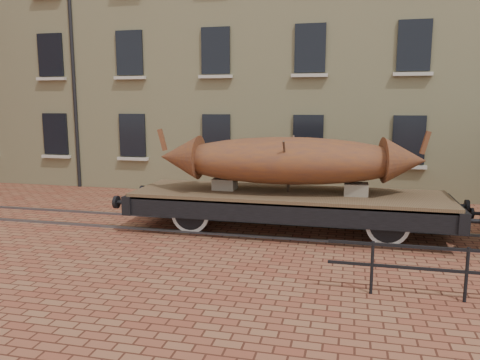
# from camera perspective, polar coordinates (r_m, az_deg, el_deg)

# --- Properties ---
(ground) EXTENTS (90.00, 90.00, 0.00)m
(ground) POSITION_cam_1_polar(r_m,az_deg,el_deg) (13.05, 1.67, -6.08)
(ground) COLOR brown
(warehouse_cream) EXTENTS (40.00, 10.19, 14.00)m
(warehouse_cream) POSITION_cam_1_polar(r_m,az_deg,el_deg) (22.59, 15.14, 18.05)
(warehouse_cream) COLOR beige
(warehouse_cream) RESTS_ON ground
(rail_track) EXTENTS (30.00, 1.52, 0.06)m
(rail_track) POSITION_cam_1_polar(r_m,az_deg,el_deg) (13.04, 1.67, -5.95)
(rail_track) COLOR #59595E
(rail_track) RESTS_ON ground
(flatcar_wagon) EXTENTS (9.38, 2.54, 1.42)m
(flatcar_wagon) POSITION_cam_1_polar(r_m,az_deg,el_deg) (12.69, 5.89, -2.47)
(flatcar_wagon) COLOR brown
(flatcar_wagon) RESTS_ON ground
(iron_boat) EXTENTS (7.14, 2.55, 1.69)m
(iron_boat) POSITION_cam_1_polar(r_m,az_deg,el_deg) (12.51, 5.94, 2.40)
(iron_boat) COLOR brown
(iron_boat) RESTS_ON flatcar_wagon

